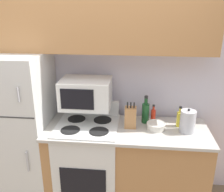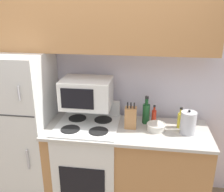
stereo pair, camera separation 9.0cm
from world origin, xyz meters
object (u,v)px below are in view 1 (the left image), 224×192
object	(u,v)px
bowl	(156,126)
bottle_cooking_spray	(179,119)
microwave	(86,93)
knife_block	(131,117)
stove	(89,162)
kettle	(188,121)
bottle_wine_green	(145,112)
refrigerator	(19,129)
bottle_hot_sauce	(153,115)

from	to	relation	value
bowl	bottle_cooking_spray	size ratio (longest dim) A/B	0.86
microwave	knife_block	distance (m)	0.52
stove	kettle	world-z (taller)	kettle
bottle_wine_green	kettle	bearing A→B (deg)	-22.64
bowl	bottle_cooking_spray	world-z (taller)	bottle_cooking_spray
refrigerator	bottle_hot_sauce	xyz separation A→B (m)	(1.45, 0.13, 0.17)
knife_block	bottle_hot_sauce	xyz separation A→B (m)	(0.24, 0.14, -0.03)
microwave	knife_block	bearing A→B (deg)	-9.29
stove	kettle	xyz separation A→B (m)	(1.00, -0.01, 0.55)
microwave	bottle_wine_green	xyz separation A→B (m)	(0.62, 0.05, -0.21)
microwave	refrigerator	bearing A→B (deg)	-175.15
bottle_hot_sauce	bottle_cooking_spray	size ratio (longest dim) A/B	0.91
bottle_wine_green	kettle	distance (m)	0.44
knife_block	bottle_wine_green	world-z (taller)	bottle_wine_green
bowl	microwave	bearing A→B (deg)	172.28
stove	knife_block	xyz separation A→B (m)	(0.44, 0.03, 0.55)
microwave	knife_block	world-z (taller)	microwave
bottle_hot_sauce	bottle_cooking_spray	bearing A→B (deg)	-14.59
knife_block	bowl	size ratio (longest dim) A/B	1.47
bottle_hot_sauce	knife_block	bearing A→B (deg)	-149.58
microwave	bottle_hot_sauce	xyz separation A→B (m)	(0.70, 0.06, -0.25)
knife_block	bottle_wine_green	size ratio (longest dim) A/B	0.92
bottle_hot_sauce	bottle_wine_green	xyz separation A→B (m)	(-0.08, -0.01, 0.04)
refrigerator	kettle	bearing A→B (deg)	-1.75
knife_block	bottle_cooking_spray	distance (m)	0.51
knife_block	bottle_cooking_spray	world-z (taller)	knife_block
refrigerator	bottle_wine_green	size ratio (longest dim) A/B	5.55
refrigerator	bottle_wine_green	distance (m)	1.39
knife_block	bottle_cooking_spray	size ratio (longest dim) A/B	1.26
kettle	bottle_cooking_spray	bearing A→B (deg)	117.73
bottle_hot_sauce	bottle_wine_green	world-z (taller)	bottle_wine_green
bottle_wine_green	bottle_cooking_spray	world-z (taller)	bottle_wine_green
refrigerator	bottle_cooking_spray	size ratio (longest dim) A/B	7.57
bottle_cooking_spray	kettle	world-z (taller)	kettle
bottle_cooking_spray	microwave	bearing A→B (deg)	179.67
stove	microwave	world-z (taller)	microwave
bowl	kettle	size ratio (longest dim) A/B	0.76
refrigerator	bowl	bearing A→B (deg)	-1.34
bottle_wine_green	stove	bearing A→B (deg)	-165.51
bottle_cooking_spray	refrigerator	bearing A→B (deg)	-178.07
stove	kettle	distance (m)	1.15
microwave	bowl	bearing A→B (deg)	-7.72
bottle_cooking_spray	bottle_hot_sauce	bearing A→B (deg)	165.41
microwave	bottle_hot_sauce	bearing A→B (deg)	5.11
refrigerator	knife_block	xyz separation A→B (m)	(1.22, -0.01, 0.21)
knife_block	bottle_hot_sauce	world-z (taller)	knife_block
bottle_hot_sauce	kettle	xyz separation A→B (m)	(0.32, -0.18, 0.03)
bowl	bottle_hot_sauce	world-z (taller)	bottle_hot_sauce
refrigerator	bottle_wine_green	bearing A→B (deg)	4.81
bottle_hot_sauce	microwave	bearing A→B (deg)	-174.89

